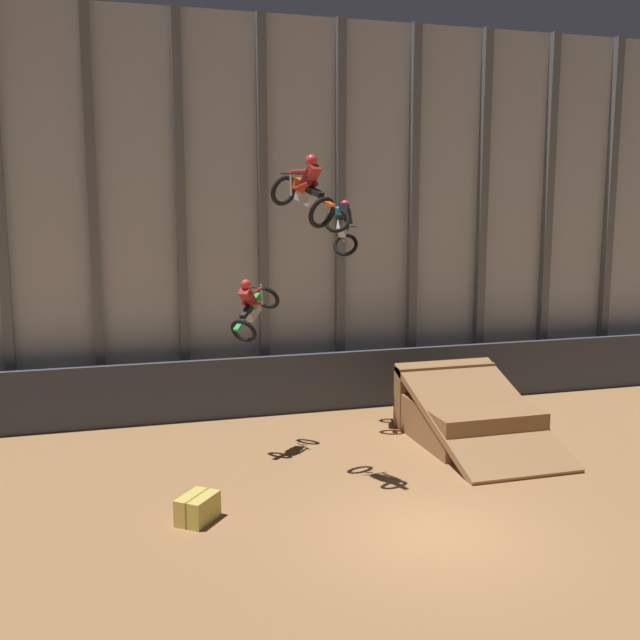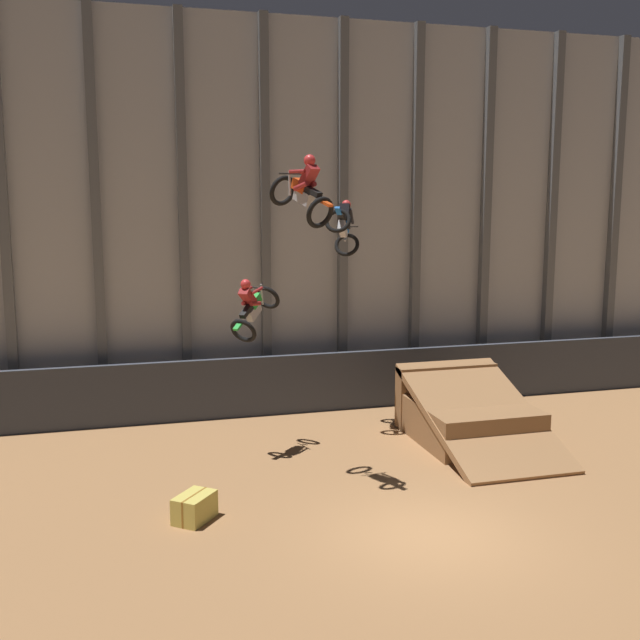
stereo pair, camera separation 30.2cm
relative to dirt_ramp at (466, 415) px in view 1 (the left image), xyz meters
name	(u,v)px [view 1 (the left image)]	position (x,y,z in m)	size (l,w,h in m)	color
ground_plane	(434,534)	(-3.47, -5.44, -0.67)	(60.00, 60.00, 0.00)	#996B42
arena_back_wall	(301,217)	(-3.47, 4.91, 5.44)	(32.00, 0.40, 12.22)	#ADB2B7
lower_barrier	(311,383)	(-3.47, 3.78, 0.26)	(31.36, 0.20, 1.86)	#383D47
dirt_ramp	(466,415)	(0.00, 0.00, 0.00)	(3.05, 5.02, 1.99)	olive
rider_bike_left_air	(253,307)	(-5.94, 0.49, 3.22)	(1.66, 1.73, 1.70)	black
rider_bike_center_air	(305,192)	(-5.20, -2.02, 6.13)	(1.38, 1.86, 1.66)	black
rider_bike_right_air	(342,226)	(-3.07, 1.88, 5.24)	(1.45, 1.81, 1.68)	black
hay_bale_trackside	(198,508)	(-7.94, -3.49, -0.39)	(1.03, 1.08, 0.57)	#CCB751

